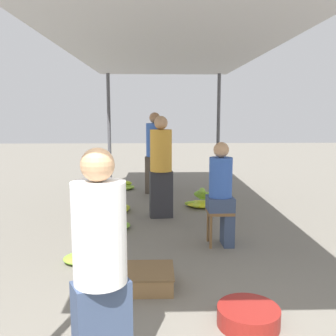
% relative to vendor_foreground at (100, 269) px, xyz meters
% --- Properties ---
extents(canopy_post_back_left, '(0.08, 0.08, 2.65)m').
position_rel_vendor_foreground_xyz_m(canopy_post_back_left, '(-0.80, 6.79, 0.52)').
color(canopy_post_back_left, '#4C4C51').
rests_on(canopy_post_back_left, ground).
extents(canopy_post_back_right, '(0.08, 0.08, 2.65)m').
position_rel_vendor_foreground_xyz_m(canopy_post_back_right, '(1.81, 6.79, 0.52)').
color(canopy_post_back_right, '#4C4C51').
rests_on(canopy_post_back_right, ground).
extents(canopy_tarp, '(3.01, 7.76, 0.04)m').
position_rel_vendor_foreground_xyz_m(canopy_tarp, '(0.51, 3.11, 1.87)').
color(canopy_tarp, '#B2B2B7').
rests_on(canopy_tarp, canopy_post_front_left).
extents(vendor_foreground, '(0.44, 0.44, 1.55)m').
position_rel_vendor_foreground_xyz_m(vendor_foreground, '(0.00, 0.00, 0.00)').
color(vendor_foreground, '#384766').
rests_on(vendor_foreground, ground).
extents(stool, '(0.34, 0.34, 0.47)m').
position_rel_vendor_foreground_xyz_m(stool, '(1.17, 2.58, -0.43)').
color(stool, brown).
rests_on(stool, ground).
extents(vendor_seated, '(0.35, 0.35, 1.37)m').
position_rel_vendor_foreground_xyz_m(vendor_seated, '(1.19, 2.58, -0.08)').
color(vendor_seated, '#384766').
rests_on(vendor_seated, ground).
extents(basin_black, '(0.52, 0.52, 0.15)m').
position_rel_vendor_foreground_xyz_m(basin_black, '(1.10, 0.68, -0.73)').
color(basin_black, maroon).
rests_on(basin_black, ground).
extents(banana_pile_left_0, '(0.56, 0.46, 0.19)m').
position_rel_vendor_foreground_xyz_m(banana_pile_left_0, '(-0.44, 6.29, -0.73)').
color(banana_pile_left_0, '#C8D428').
rests_on(banana_pile_left_0, ground).
extents(banana_pile_left_1, '(0.49, 0.37, 0.21)m').
position_rel_vendor_foreground_xyz_m(banana_pile_left_1, '(-0.53, 2.04, -0.73)').
color(banana_pile_left_1, '#B4CC2C').
rests_on(banana_pile_left_1, ground).
extents(banana_pile_left_2, '(0.49, 0.45, 0.27)m').
position_rel_vendor_foreground_xyz_m(banana_pile_left_2, '(-0.32, 3.33, -0.72)').
color(banana_pile_left_2, yellow).
rests_on(banana_pile_left_2, ground).
extents(banana_pile_left_3, '(0.70, 0.63, 0.15)m').
position_rel_vendor_foreground_xyz_m(banana_pile_left_3, '(-0.42, 4.30, -0.75)').
color(banana_pile_left_3, yellow).
rests_on(banana_pile_left_3, ground).
extents(banana_pile_right_0, '(0.62, 0.60, 0.36)m').
position_rel_vendor_foreground_xyz_m(banana_pile_right_0, '(1.16, 4.60, -0.69)').
color(banana_pile_right_0, '#85BA34').
rests_on(banana_pile_right_0, ground).
extents(banana_pile_right_1, '(0.46, 0.53, 0.21)m').
position_rel_vendor_foreground_xyz_m(banana_pile_right_1, '(1.55, 5.34, -0.73)').
color(banana_pile_right_1, '#B9CE2B').
rests_on(banana_pile_right_1, ground).
extents(crate_near, '(0.51, 0.51, 0.19)m').
position_rel_vendor_foreground_xyz_m(crate_near, '(0.26, 1.38, -0.71)').
color(crate_near, olive).
rests_on(crate_near, ground).
extents(shopper_walking_mid, '(0.46, 0.46, 1.75)m').
position_rel_vendor_foreground_xyz_m(shopper_walking_mid, '(0.30, 5.81, 0.10)').
color(shopper_walking_mid, '#4C4238').
rests_on(shopper_walking_mid, ground).
extents(shopper_walking_far, '(0.40, 0.40, 1.69)m').
position_rel_vendor_foreground_xyz_m(shopper_walking_far, '(0.41, 3.93, 0.08)').
color(shopper_walking_far, '#2D2D33').
rests_on(shopper_walking_far, ground).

